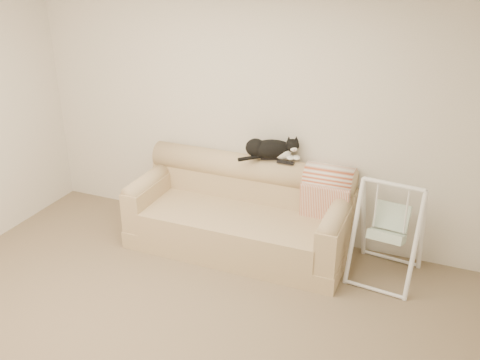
# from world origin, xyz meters

# --- Properties ---
(ground_plane) EXTENTS (5.00, 5.00, 0.00)m
(ground_plane) POSITION_xyz_m (0.00, 0.00, 0.00)
(ground_plane) COLOR #77634F
(ground_plane) RESTS_ON ground
(room_shell) EXTENTS (5.04, 4.04, 2.60)m
(room_shell) POSITION_xyz_m (0.00, 0.00, 1.53)
(room_shell) COLOR beige
(room_shell) RESTS_ON ground
(sofa) EXTENTS (2.20, 0.93, 0.90)m
(sofa) POSITION_xyz_m (-0.04, 1.62, 0.35)
(sofa) COLOR tan
(sofa) RESTS_ON ground
(remote_a) EXTENTS (0.19, 0.12, 0.03)m
(remote_a) POSITION_xyz_m (0.16, 1.85, 0.91)
(remote_a) COLOR black
(remote_a) RESTS_ON sofa
(remote_b) EXTENTS (0.17, 0.05, 0.02)m
(remote_b) POSITION_xyz_m (0.35, 1.81, 0.91)
(remote_b) COLOR black
(remote_b) RESTS_ON sofa
(tuxedo_cat) EXTENTS (0.58, 0.43, 0.24)m
(tuxedo_cat) POSITION_xyz_m (0.18, 1.84, 1.01)
(tuxedo_cat) COLOR black
(tuxedo_cat) RESTS_ON sofa
(throw_blanket) EXTENTS (0.47, 0.38, 0.58)m
(throw_blanket) POSITION_xyz_m (0.78, 1.84, 0.72)
(throw_blanket) COLOR #B9502C
(throw_blanket) RESTS_ON sofa
(baby_swing) EXTENTS (0.65, 0.69, 0.97)m
(baby_swing) POSITION_xyz_m (1.41, 1.61, 0.48)
(baby_swing) COLOR white
(baby_swing) RESTS_ON ground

